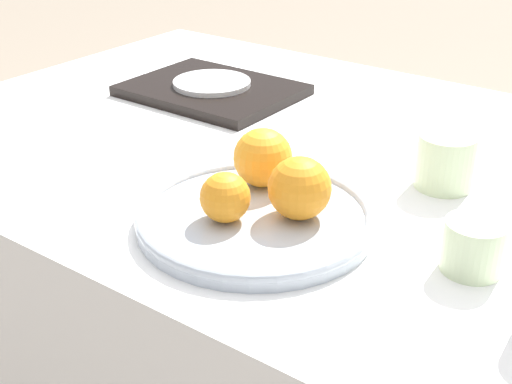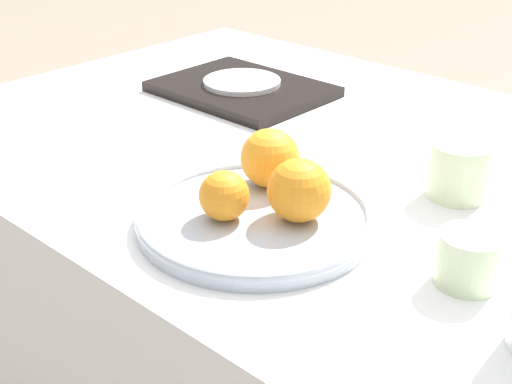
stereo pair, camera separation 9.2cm
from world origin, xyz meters
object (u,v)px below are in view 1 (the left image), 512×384
at_px(fruit_platter, 256,217).
at_px(orange_1, 263,158).
at_px(cup_0, 446,161).
at_px(orange_2, 300,188).
at_px(side_plate, 212,83).
at_px(serving_tray, 212,90).
at_px(cup_1, 473,247).
at_px(orange_0, 225,197).

relative_size(fruit_platter, orange_1, 3.79).
bearing_deg(cup_0, orange_2, -113.91).
bearing_deg(orange_2, side_plate, 141.45).
distance_m(serving_tray, side_plate, 0.01).
bearing_deg(cup_1, orange_0, -160.73).
xyz_separation_m(fruit_platter, serving_tray, (-0.38, 0.37, -0.00)).
bearing_deg(orange_2, cup_1, 9.77).
xyz_separation_m(orange_1, orange_2, (0.09, -0.05, -0.00)).
xyz_separation_m(orange_2, cup_0, (0.10, 0.23, -0.02)).
relative_size(orange_1, serving_tray, 0.26).
bearing_deg(orange_0, orange_2, 41.92).
bearing_deg(orange_1, cup_0, 42.81).
distance_m(fruit_platter, orange_2, 0.07).
bearing_deg(cup_0, serving_tray, 168.06).
bearing_deg(side_plate, fruit_platter, -44.19).
distance_m(orange_2, side_plate, 0.55).
relative_size(orange_2, serving_tray, 0.26).
xyz_separation_m(orange_2, cup_1, (0.22, 0.04, -0.03)).
bearing_deg(orange_0, serving_tray, 131.46).
bearing_deg(cup_1, serving_tray, 154.84).
xyz_separation_m(orange_2, side_plate, (-0.43, 0.34, -0.03)).
distance_m(orange_0, orange_1, 0.12).
bearing_deg(serving_tray, fruit_platter, -44.19).
xyz_separation_m(orange_0, serving_tray, (-0.36, 0.41, -0.04)).
xyz_separation_m(fruit_platter, orange_1, (-0.05, 0.08, 0.05)).
height_order(serving_tray, side_plate, side_plate).
xyz_separation_m(orange_1, cup_1, (0.31, -0.01, -0.03)).
relative_size(orange_2, cup_1, 1.14).
bearing_deg(cup_0, orange_0, -120.49).
height_order(orange_0, side_plate, orange_0).
relative_size(orange_1, side_plate, 0.55).
bearing_deg(orange_1, orange_0, -78.73).
relative_size(orange_0, cup_1, 0.90).
bearing_deg(orange_0, cup_1, 19.27).
height_order(serving_tray, cup_0, cup_0).
distance_m(fruit_platter, cup_0, 0.30).
distance_m(orange_0, serving_tray, 0.54).
bearing_deg(orange_0, orange_1, 101.27).
xyz_separation_m(orange_2, serving_tray, (-0.43, 0.34, -0.05)).
bearing_deg(serving_tray, cup_0, -11.94).
bearing_deg(side_plate, cup_0, -11.94).
bearing_deg(side_plate, serving_tray, 0.00).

